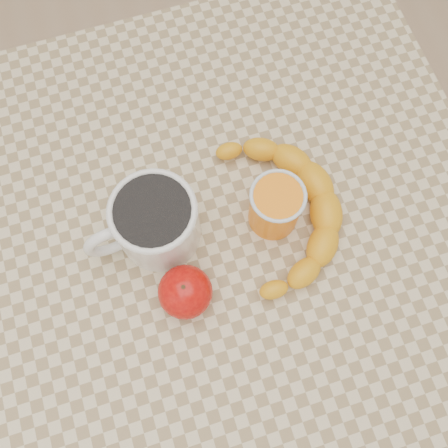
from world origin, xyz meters
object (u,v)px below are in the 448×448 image
object	(u,v)px
coffee_mug	(154,222)
orange_juice_glass	(275,206)
table	(224,245)
apple	(185,292)
banana	(282,212)

from	to	relation	value
coffee_mug	orange_juice_glass	bearing A→B (deg)	-9.14
table	coffee_mug	distance (m)	0.17
coffee_mug	table	bearing A→B (deg)	-12.95
coffee_mug	apple	distance (m)	0.10
coffee_mug	apple	bearing A→B (deg)	-82.53
table	coffee_mug	bearing A→B (deg)	167.05
banana	orange_juice_glass	bearing A→B (deg)	170.66
table	apple	distance (m)	0.16
table	orange_juice_glass	distance (m)	0.15
orange_juice_glass	banana	xyz separation A→B (m)	(0.01, -0.00, -0.02)
orange_juice_glass	apple	size ratio (longest dim) A/B	1.03
table	orange_juice_glass	world-z (taller)	orange_juice_glass
orange_juice_glass	apple	xyz separation A→B (m)	(-0.15, -0.07, -0.01)
orange_juice_glass	banana	size ratio (longest dim) A/B	0.27
coffee_mug	apple	xyz separation A→B (m)	(0.01, -0.10, -0.02)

